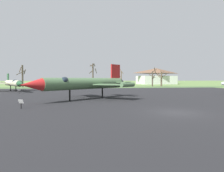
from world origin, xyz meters
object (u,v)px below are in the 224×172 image
at_px(jet_fighter_front_left, 85,83).
at_px(info_placard_rear_center, 19,91).
at_px(info_placard_front_left, 21,103).
at_px(visitor_building, 156,76).
at_px(jet_fighter_rear_center, 13,83).

height_order(jet_fighter_front_left, info_placard_rear_center, jet_fighter_front_left).
bearing_deg(info_placard_front_left, info_placard_rear_center, 108.31).
bearing_deg(visitor_building, jet_fighter_rear_center, -134.30).
height_order(info_placard_rear_center, visitor_building, visitor_building).
relative_size(jet_fighter_front_left, visitor_building, 0.65).
xyz_separation_m(info_placard_rear_center, visitor_building, (53.20, 65.53, 3.92)).
xyz_separation_m(jet_fighter_rear_center, info_placard_rear_center, (3.59, -7.35, -1.42)).
xyz_separation_m(info_placard_front_left, info_placard_rear_center, (-6.74, 20.38, 0.01)).
bearing_deg(jet_fighter_rear_center, info_placard_rear_center, -63.98).
distance_m(jet_fighter_front_left, info_placard_rear_center, 18.06).
distance_m(info_placard_front_left, visitor_building, 97.75).
bearing_deg(info_placard_rear_center, visitor_building, 50.93).
bearing_deg(info_placard_rear_center, jet_fighter_front_left, -44.26).
bearing_deg(visitor_building, jet_fighter_front_left, -117.32).
distance_m(jet_fighter_front_left, info_placard_front_left, 10.10).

